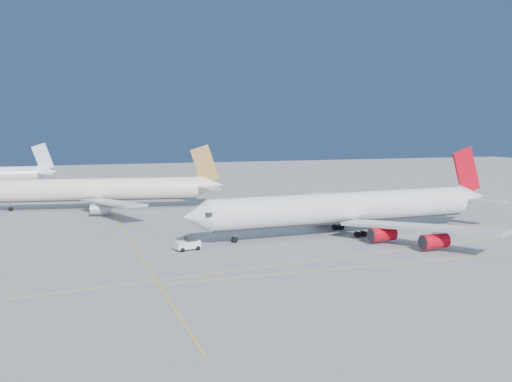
% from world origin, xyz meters
% --- Properties ---
extents(ground, '(500.00, 500.00, 0.00)m').
position_xyz_m(ground, '(0.00, 0.00, 0.00)').
color(ground, slate).
rests_on(ground, ground).
extents(taxiway_lines, '(118.86, 140.00, 0.02)m').
position_xyz_m(taxiway_lines, '(-14.71, 6.34, 0.01)').
color(taxiway_lines, yellow).
rests_on(taxiway_lines, ground).
extents(airliner_virgin, '(69.66, 62.45, 17.18)m').
position_xyz_m(airliner_virgin, '(3.04, 11.44, 5.18)').
color(airliner_virgin, white).
rests_on(airliner_virgin, ground).
extents(airliner_etihad, '(64.00, 58.56, 16.73)m').
position_xyz_m(airliner_etihad, '(-41.80, 63.45, 5.09)').
color(airliner_etihad, '#ECE5C9').
rests_on(airliner_etihad, ground).
extents(pushback_tug, '(4.64, 3.42, 2.39)m').
position_xyz_m(pushback_tug, '(-31.55, 6.41, 1.11)').
color(pushback_tug, white).
rests_on(pushback_tug, ground).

